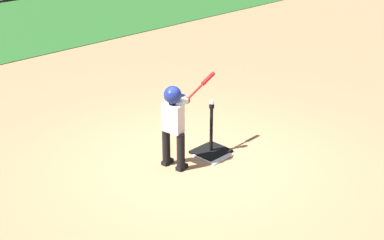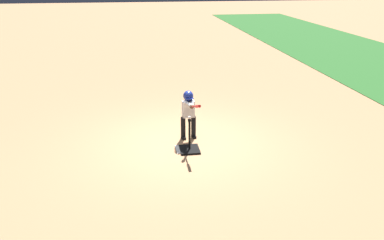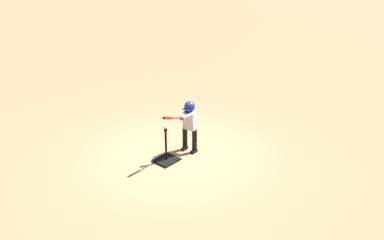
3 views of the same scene
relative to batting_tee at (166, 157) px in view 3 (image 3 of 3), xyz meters
name	(u,v)px [view 3 (image 3 of 3)]	position (x,y,z in m)	size (l,w,h in m)	color
ground_plane	(175,154)	(-0.36, -0.08, -0.09)	(90.00, 90.00, 0.00)	#AD7F56
home_plate	(165,158)	(-0.06, -0.09, -0.08)	(0.44, 0.44, 0.02)	white
batting_tee	(166,157)	(0.00, 0.00, 0.00)	(0.50, 0.45, 0.77)	black
batter_child	(189,120)	(-0.66, 0.08, 0.68)	(1.07, 0.39, 1.22)	black
baseball	(165,127)	(0.00, 0.00, 0.72)	(0.07, 0.07, 0.07)	white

